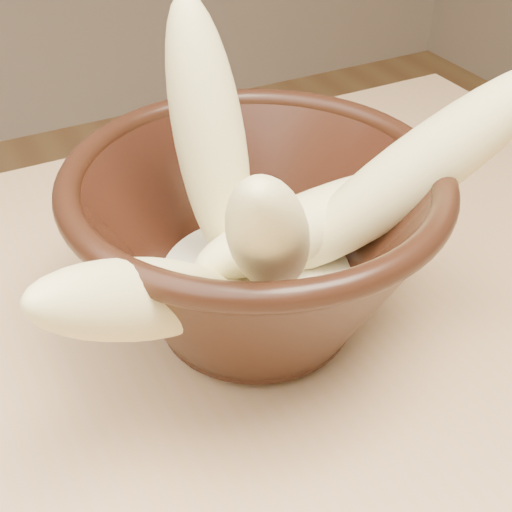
{
  "coord_description": "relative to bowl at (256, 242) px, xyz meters",
  "views": [
    {
      "loc": [
        0.07,
        -0.18,
        1.06
      ],
      "look_at": [
        0.22,
        0.12,
        0.81
      ],
      "focal_mm": 50.0,
      "sensor_mm": 36.0,
      "label": 1
    }
  ],
  "objects": [
    {
      "name": "banana_right",
      "position": [
        0.08,
        -0.03,
        0.04
      ],
      "size": [
        0.17,
        0.11,
        0.16
      ],
      "primitive_type": "ellipsoid",
      "rotation": [
        0.83,
        0.0,
        1.11
      ],
      "color": "#F1E18E",
      "rests_on": "bowl"
    },
    {
      "name": "banana_across",
      "position": [
        0.04,
        -0.0,
        0.0
      ],
      "size": [
        0.18,
        0.04,
        0.05
      ],
      "primitive_type": "ellipsoid",
      "rotation": [
        1.49,
        0.0,
        1.58
      ],
      "color": "#F1E18E",
      "rests_on": "bowl"
    },
    {
      "name": "milk_puddle",
      "position": [
        0.0,
        0.0,
        -0.03
      ],
      "size": [
        0.12,
        0.12,
        0.02
      ],
      "primitive_type": "cylinder",
      "color": "beige",
      "rests_on": "bowl"
    },
    {
      "name": "banana_front",
      "position": [
        -0.02,
        -0.05,
        0.04
      ],
      "size": [
        0.11,
        0.14,
        0.15
      ],
      "primitive_type": "ellipsoid",
      "rotation": [
        0.72,
        0.0,
        -0.6
      ],
      "color": "#F1E18E",
      "rests_on": "bowl"
    },
    {
      "name": "banana_upright",
      "position": [
        -0.01,
        0.03,
        0.06
      ],
      "size": [
        0.06,
        0.08,
        0.17
      ],
      "primitive_type": "ellipsoid",
      "rotation": [
        0.23,
        0.0,
        3.34
      ],
      "color": "#F1E18E",
      "rests_on": "bowl"
    },
    {
      "name": "banana_left",
      "position": [
        -0.08,
        -0.04,
        0.02
      ],
      "size": [
        0.16,
        0.11,
        0.12
      ],
      "primitive_type": "ellipsoid",
      "rotation": [
        0.98,
        0.0,
        -1.06
      ],
      "color": "#F1E18E",
      "rests_on": "bowl"
    },
    {
      "name": "bowl",
      "position": [
        0.0,
        0.0,
        0.0
      ],
      "size": [
        0.22,
        0.22,
        0.12
      ],
      "rotation": [
        0.0,
        0.0,
        0.18
      ],
      "color": "black",
      "rests_on": "table"
    }
  ]
}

